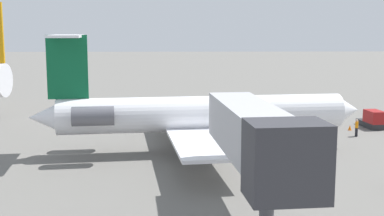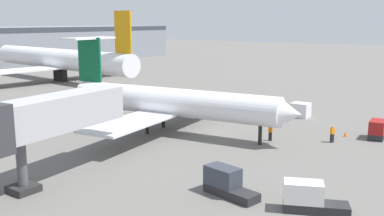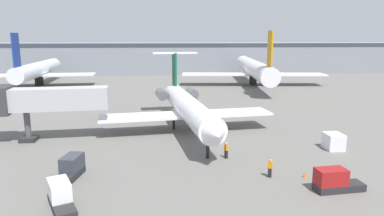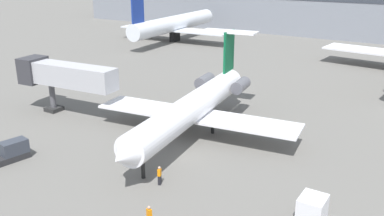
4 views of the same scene
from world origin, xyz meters
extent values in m
cube|color=#66635E|center=(0.00, 0.00, -0.05)|extent=(400.00, 400.00, 0.10)
cylinder|color=white|center=(-1.60, 4.29, 3.32)|extent=(5.77, 24.02, 2.92)
cone|color=white|center=(-0.07, -8.33, 3.32)|extent=(3.02, 2.52, 2.77)
cone|color=white|center=(-3.14, 17.02, 3.32)|extent=(2.78, 2.88, 2.48)
cube|color=white|center=(4.30, 6.02, 2.16)|extent=(10.83, 5.62, 0.24)
cube|color=white|center=(-7.74, 4.56, 2.16)|extent=(10.83, 5.62, 0.24)
cylinder|color=#595960|center=(-0.33, 13.43, 3.72)|extent=(1.87, 3.36, 1.50)
cylinder|color=#595960|center=(-5.01, 12.86, 3.72)|extent=(1.87, 3.36, 1.50)
cube|color=#0C5933|center=(-2.91, 15.13, 7.32)|extent=(0.62, 3.21, 5.08)
cube|color=white|center=(-2.91, 15.13, 9.76)|extent=(7.04, 3.20, 0.20)
cylinder|color=black|center=(-0.40, -5.55, 0.93)|extent=(0.36, 0.36, 1.86)
cylinder|color=black|center=(-0.25, 6.47, 0.93)|extent=(0.36, 0.36, 1.86)
cylinder|color=black|center=(-3.43, 6.09, 0.93)|extent=(0.36, 0.36, 1.86)
cube|color=#ADADB2|center=(-17.71, 2.53, 5.01)|extent=(12.77, 3.72, 2.60)
cylinder|color=#4C4C51|center=(-20.84, 2.24, 1.86)|extent=(0.70, 0.70, 3.71)
cube|color=#262626|center=(-20.84, 2.24, 0.25)|extent=(1.80, 1.80, 0.50)
cube|color=black|center=(4.40, -10.95, 0.42)|extent=(0.39, 0.35, 0.85)
cube|color=orange|center=(4.40, -10.95, 1.15)|extent=(0.47, 0.40, 0.60)
sphere|color=tan|center=(4.40, -10.95, 1.57)|extent=(0.24, 0.24, 0.24)
cube|color=black|center=(1.48, -5.73, 0.42)|extent=(0.33, 0.38, 0.85)
cube|color=orange|center=(1.48, -5.73, 1.15)|extent=(0.38, 0.46, 0.60)
sphere|color=tan|center=(1.48, -5.73, 1.57)|extent=(0.24, 0.24, 0.24)
cube|color=#262628|center=(-13.18, -9.88, 0.30)|extent=(2.14, 4.19, 0.60)
cube|color=#333842|center=(-13.03, -9.10, 1.25)|extent=(1.83, 2.62, 1.30)
cube|color=#262628|center=(-12.26, -15.42, 0.30)|extent=(2.93, 4.22, 0.60)
cube|color=white|center=(-12.60, -14.69, 1.25)|extent=(2.27, 2.76, 1.30)
cube|color=#262628|center=(9.15, -14.11, 0.30)|extent=(4.11, 1.77, 0.60)
cube|color=maroon|center=(8.36, -14.19, 1.25)|extent=(2.52, 1.62, 1.30)
cube|color=silver|center=(13.83, -3.88, 0.88)|extent=(1.84, 2.17, 1.77)
cone|color=orange|center=(7.44, -11.35, 0.28)|extent=(0.36, 0.36, 0.55)
cylinder|color=white|center=(18.52, 47.96, 4.40)|extent=(8.49, 43.26, 4.00)
cube|color=orange|center=(16.48, 28.53, 9.90)|extent=(0.72, 4.01, 7.00)
cube|color=white|center=(18.52, 47.96, 2.80)|extent=(36.62, 9.76, 0.30)
cube|color=black|center=(18.52, 47.96, 1.20)|extent=(1.20, 2.80, 2.40)
camera|label=1|loc=(-43.30, 6.35, 10.23)|focal=47.35mm
camera|label=2|loc=(-37.81, -24.14, 11.61)|focal=41.59mm
camera|label=3|loc=(-5.04, -39.24, 12.20)|focal=32.62mm
camera|label=4|loc=(20.27, -30.72, 17.71)|focal=39.06mm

